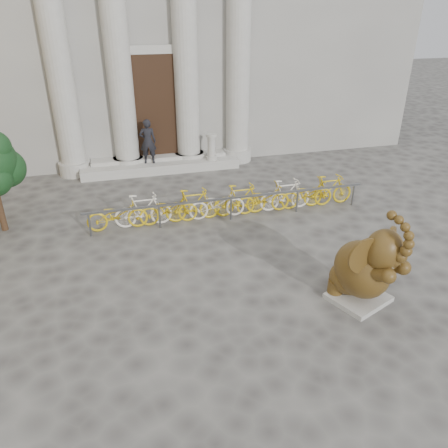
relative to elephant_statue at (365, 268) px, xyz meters
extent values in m
plane|color=#474442|center=(-3.05, 0.10, -0.83)|extent=(80.00, 80.00, 0.00)
cube|color=black|center=(-3.05, 10.02, 1.47)|extent=(2.40, 0.16, 4.00)
cylinder|color=#A8A59E|center=(-6.25, 9.90, 3.17)|extent=(0.90, 0.90, 8.00)
cylinder|color=#A8A59E|center=(-4.25, 9.90, 3.17)|extent=(0.90, 0.90, 8.00)
cylinder|color=#A8A59E|center=(-1.85, 9.90, 3.17)|extent=(0.90, 0.90, 8.00)
cylinder|color=#A8A59E|center=(0.15, 9.90, 3.17)|extent=(0.90, 0.90, 8.00)
cube|color=#A8A59E|center=(-3.05, 9.50, -0.65)|extent=(6.00, 1.20, 0.36)
cube|color=#A8A59E|center=(-0.01, 0.03, -0.78)|extent=(1.45, 1.39, 0.11)
ellipsoid|color=black|center=(-0.11, 0.27, -0.38)|extent=(1.24, 1.21, 0.73)
ellipsoid|color=black|center=(-0.02, 0.06, -0.05)|extent=(1.54, 1.69, 1.19)
cylinder|color=black|center=(-0.45, 0.29, -0.57)|extent=(0.45, 0.45, 0.30)
cylinder|color=black|center=(0.12, 0.52, -0.57)|extent=(0.45, 0.45, 0.30)
cylinder|color=black|center=(-0.08, -0.46, 0.18)|extent=(0.51, 0.74, 0.46)
cylinder|color=black|center=(0.38, -0.27, 0.18)|extent=(0.51, 0.74, 0.46)
ellipsoid|color=black|center=(0.13, -0.33, 0.59)|extent=(1.00, 0.98, 0.92)
cylinder|color=black|center=(-0.28, -0.35, 0.54)|extent=(0.78, 0.11, 0.78)
cylinder|color=black|center=(0.44, -0.05, 0.54)|extent=(0.63, 0.55, 0.78)
cone|color=beige|center=(0.09, -0.59, 0.40)|extent=(0.22, 0.26, 0.12)
cone|color=beige|center=(0.35, -0.49, 0.40)|extent=(0.11, 0.27, 0.12)
cube|color=slate|center=(-1.62, 4.60, -0.13)|extent=(8.51, 0.06, 0.06)
cylinder|color=slate|center=(-5.67, 4.60, -0.48)|extent=(0.06, 0.06, 0.70)
cylinder|color=slate|center=(-3.75, 4.60, -0.48)|extent=(0.06, 0.06, 0.70)
cylinder|color=slate|center=(-1.62, 4.60, -0.48)|extent=(0.06, 0.06, 0.70)
cylinder|color=slate|center=(0.51, 4.60, -0.48)|extent=(0.06, 0.06, 0.70)
cylinder|color=slate|center=(2.44, 4.60, -0.48)|extent=(0.06, 0.06, 0.70)
imported|color=gold|center=(-4.91, 4.85, -0.33)|extent=(1.70, 0.50, 1.00)
imported|color=white|center=(-4.18, 4.85, -0.33)|extent=(1.66, 0.47, 1.00)
imported|color=gold|center=(-3.45, 4.85, -0.33)|extent=(1.70, 0.50, 1.00)
imported|color=gold|center=(-2.71, 4.85, -0.33)|extent=(1.66, 0.47, 1.00)
imported|color=white|center=(-1.98, 4.85, -0.33)|extent=(1.70, 0.50, 1.00)
imported|color=gold|center=(-1.25, 4.85, -0.33)|extent=(1.66, 0.47, 1.00)
imported|color=gold|center=(-0.52, 4.85, -0.33)|extent=(1.70, 0.50, 1.00)
imported|color=white|center=(0.21, 4.85, -0.33)|extent=(1.66, 0.47, 1.00)
imported|color=gold|center=(0.94, 4.85, -0.33)|extent=(1.70, 0.50, 1.00)
imported|color=gold|center=(1.67, 4.85, -0.33)|extent=(1.66, 0.47, 1.00)
sphere|color=#113313|center=(-7.73, 5.84, 0.93)|extent=(1.08, 1.08, 1.08)
imported|color=black|center=(-3.49, 9.42, 0.36)|extent=(0.67, 0.49, 1.68)
cylinder|color=#A8A59E|center=(-1.10, 9.20, -0.41)|extent=(0.42, 0.42, 0.12)
cylinder|color=#A8A59E|center=(-1.10, 9.20, -0.01)|extent=(0.29, 0.29, 0.94)
cylinder|color=#A8A59E|center=(-1.10, 9.20, 0.49)|extent=(0.42, 0.42, 0.10)
camera|label=1|loc=(-4.88, -6.73, 4.98)|focal=35.00mm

